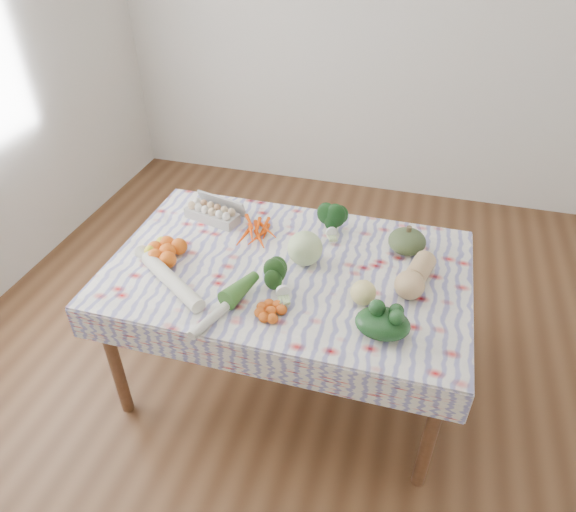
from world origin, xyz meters
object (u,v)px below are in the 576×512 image
object	(u,v)px
butternut_squash	(416,274)
grapefruit	(363,293)
kabocha_squash	(407,241)
dining_table	(288,280)
cabbage	(305,248)
egg_carton	(212,214)

from	to	relation	value
butternut_squash	grapefruit	bearing A→B (deg)	-125.03
kabocha_squash	grapefruit	size ratio (longest dim) A/B	1.65
dining_table	cabbage	world-z (taller)	cabbage
dining_table	egg_carton	size ratio (longest dim) A/B	5.50
dining_table	kabocha_squash	xyz separation A→B (m)	(0.52, 0.27, 0.14)
egg_carton	grapefruit	distance (m)	0.97
egg_carton	grapefruit	world-z (taller)	grapefruit
butternut_squash	kabocha_squash	bearing A→B (deg)	117.75
dining_table	grapefruit	distance (m)	0.43
dining_table	egg_carton	bearing A→B (deg)	150.88
butternut_squash	cabbage	bearing A→B (deg)	-169.18
kabocha_squash	grapefruit	distance (m)	0.45
kabocha_squash	butternut_squash	world-z (taller)	butternut_squash
kabocha_squash	butternut_squash	size ratio (longest dim) A/B	0.63
grapefruit	egg_carton	bearing A→B (deg)	153.50
butternut_squash	grapefruit	xyz separation A→B (m)	(-0.20, -0.17, -0.01)
kabocha_squash	grapefruit	world-z (taller)	kabocha_squash
kabocha_squash	dining_table	bearing A→B (deg)	-152.55
egg_carton	grapefruit	xyz separation A→B (m)	(0.87, -0.43, 0.02)
cabbage	butternut_squash	size ratio (longest dim) A/B	0.58
egg_carton	butternut_squash	world-z (taller)	butternut_squash
egg_carton	grapefruit	size ratio (longest dim) A/B	2.67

